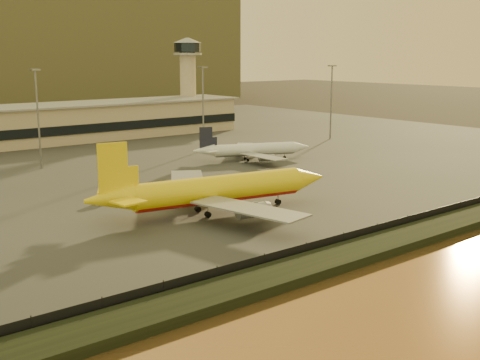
% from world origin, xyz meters
% --- Properties ---
extents(ground, '(900.00, 900.00, 0.00)m').
position_xyz_m(ground, '(0.00, 0.00, 0.00)').
color(ground, black).
rests_on(ground, ground).
extents(embankment, '(320.00, 7.00, 1.40)m').
position_xyz_m(embankment, '(0.00, -17.00, 0.70)').
color(embankment, black).
rests_on(embankment, ground).
extents(tarmac, '(320.00, 220.00, 0.20)m').
position_xyz_m(tarmac, '(0.00, 95.00, 0.10)').
color(tarmac, '#2D2D2D').
rests_on(tarmac, ground).
extents(perimeter_fence, '(300.00, 0.05, 2.20)m').
position_xyz_m(perimeter_fence, '(0.00, -13.00, 1.30)').
color(perimeter_fence, black).
rests_on(perimeter_fence, tarmac).
extents(control_tower, '(11.20, 11.20, 35.50)m').
position_xyz_m(control_tower, '(70.00, 131.00, 21.66)').
color(control_tower, tan).
rests_on(control_tower, tarmac).
extents(apron_light_masts, '(152.20, 12.20, 25.40)m').
position_xyz_m(apron_light_masts, '(15.00, 75.00, 15.70)').
color(apron_light_masts, slate).
rests_on(apron_light_masts, tarmac).
extents(dhl_cargo_jet, '(48.50, 46.88, 14.52)m').
position_xyz_m(dhl_cargo_jet, '(-1.22, 15.68, 4.54)').
color(dhl_cargo_jet, yellow).
rests_on(dhl_cargo_jet, tarmac).
extents(white_narrowbody_jet, '(32.58, 30.76, 9.75)m').
position_xyz_m(white_narrowbody_jet, '(40.88, 55.47, 3.11)').
color(white_narrowbody_jet, white).
rests_on(white_narrowbody_jet, tarmac).
extents(gse_vehicle_yellow, '(3.99, 2.85, 1.64)m').
position_xyz_m(gse_vehicle_yellow, '(5.34, 24.18, 1.02)').
color(gse_vehicle_yellow, yellow).
rests_on(gse_vehicle_yellow, tarmac).
extents(gse_vehicle_white, '(3.73, 2.20, 1.58)m').
position_xyz_m(gse_vehicle_white, '(-14.55, 35.37, 0.99)').
color(gse_vehicle_white, white).
rests_on(gse_vehicle_white, tarmac).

